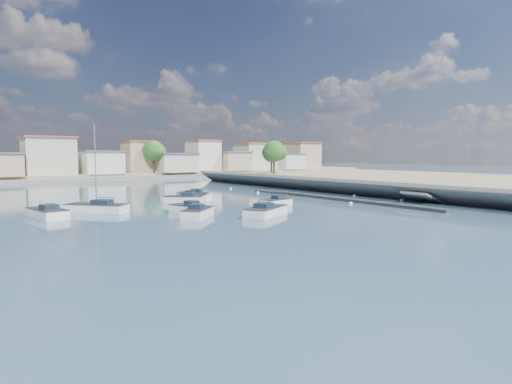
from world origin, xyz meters
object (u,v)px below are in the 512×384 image
(motorboat_a, at_px, (187,209))
(sailboat, at_px, (94,208))
(motorboat_b, at_px, (199,213))
(motorboat_d, at_px, (274,203))
(motorboat_e, at_px, (46,213))
(motorboat_h, at_px, (267,211))
(motorboat_c, at_px, (182,200))
(motorboat_f, at_px, (192,195))
(motorboat_g, at_px, (195,198))

(motorboat_a, bearing_deg, sailboat, 139.06)
(motorboat_a, distance_m, motorboat_b, 2.91)
(motorboat_a, relative_size, motorboat_d, 1.02)
(motorboat_d, bearing_deg, motorboat_a, 174.88)
(motorboat_b, relative_size, motorboat_e, 0.75)
(motorboat_d, bearing_deg, motorboat_h, -134.00)
(motorboat_c, relative_size, motorboat_e, 0.79)
(motorboat_f, distance_m, sailboat, 15.68)
(motorboat_b, bearing_deg, motorboat_f, 64.57)
(motorboat_f, bearing_deg, motorboat_g, -110.69)
(motorboat_e, distance_m, motorboat_f, 20.42)
(motorboat_g, bearing_deg, motorboat_h, -91.81)
(motorboat_e, bearing_deg, motorboat_c, 12.65)
(motorboat_c, height_order, motorboat_f, same)
(motorboat_d, bearing_deg, motorboat_g, 111.12)
(motorboat_e, relative_size, sailboat, 0.67)
(motorboat_d, height_order, motorboat_g, same)
(motorboat_c, relative_size, motorboat_f, 1.05)
(motorboat_g, relative_size, motorboat_h, 0.65)
(motorboat_b, relative_size, motorboat_f, 1.00)
(motorboat_b, xyz_separation_m, motorboat_c, (3.87, 11.49, 0.00))
(motorboat_b, bearing_deg, motorboat_a, 84.53)
(motorboat_e, xyz_separation_m, motorboat_f, (19.00, 7.49, -0.00))
(motorboat_a, relative_size, motorboat_f, 1.04)
(motorboat_b, height_order, motorboat_h, same)
(motorboat_d, bearing_deg, motorboat_e, 164.78)
(motorboat_a, height_order, motorboat_e, same)
(motorboat_a, bearing_deg, motorboat_d, -5.12)
(motorboat_a, bearing_deg, motorboat_e, 156.72)
(motorboat_h, height_order, sailboat, sailboat)
(motorboat_a, distance_m, motorboat_e, 12.95)
(motorboat_a, height_order, motorboat_d, same)
(motorboat_g, bearing_deg, sailboat, -164.59)
(motorboat_f, height_order, motorboat_g, same)
(motorboat_a, xyz_separation_m, motorboat_e, (-11.90, 5.12, -0.00))
(motorboat_d, relative_size, motorboat_f, 1.02)
(motorboat_h, bearing_deg, motorboat_a, 134.02)
(motorboat_d, distance_m, motorboat_f, 13.91)
(motorboat_c, bearing_deg, sailboat, -168.01)
(motorboat_f, xyz_separation_m, motorboat_g, (-1.00, -2.64, 0.00))
(motorboat_b, relative_size, sailboat, 0.51)
(motorboat_a, distance_m, motorboat_g, 11.69)
(motorboat_c, height_order, motorboat_d, same)
(motorboat_e, bearing_deg, motorboat_a, -23.28)
(motorboat_b, bearing_deg, motorboat_d, 10.57)
(motorboat_f, bearing_deg, sailboat, -156.23)
(motorboat_a, distance_m, motorboat_c, 9.31)
(motorboat_b, xyz_separation_m, motorboat_h, (5.88, -2.90, 0.00))
(motorboat_f, bearing_deg, motorboat_h, -94.65)
(motorboat_d, xyz_separation_m, motorboat_h, (-4.71, -4.87, 0.00))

